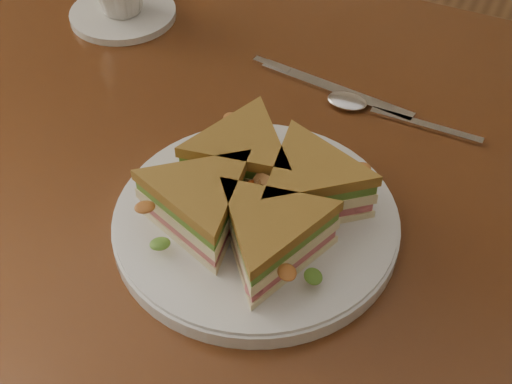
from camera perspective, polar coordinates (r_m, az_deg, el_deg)
table at (r=0.82m, az=5.17°, el=-4.10°), size 1.20×0.80×0.75m
plate at (r=0.69m, az=-0.00°, el=-2.45°), size 0.28×0.28×0.02m
sandwich_wedges at (r=0.67m, az=-0.00°, el=-0.30°), size 0.26×0.26×0.06m
crisps_mound at (r=0.67m, az=-0.00°, el=-0.54°), size 0.09×0.09×0.05m
spoon at (r=0.84m, az=8.76°, el=6.71°), size 0.18×0.03×0.01m
knife at (r=0.87m, az=5.52°, el=8.42°), size 0.21×0.04×0.00m
saucer at (r=1.02m, az=-10.59°, el=13.84°), size 0.14×0.14×0.01m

